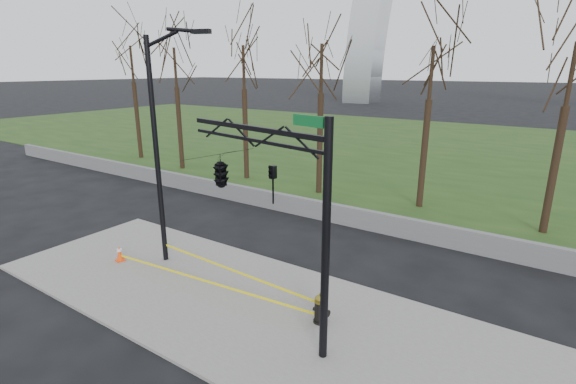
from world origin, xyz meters
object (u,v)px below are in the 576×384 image
Objects in this scene: fire_hydrant at (320,309)px; street_light at (161,137)px; traffic_cone at (120,253)px; traffic_signal_mast at (237,175)px.

street_light is at bearing -178.56° from fire_hydrant.
traffic_cone is 6.84m from traffic_signal_mast.
traffic_cone is 4.69m from street_light.
traffic_signal_mast is at bearing -162.40° from fire_hydrant.
fire_hydrant is 0.15× the size of traffic_signal_mast.
fire_hydrant is 8.16m from traffic_cone.
traffic_signal_mast is at bearing -28.94° from street_light.
street_light is (1.53, 1.09, 4.29)m from traffic_cone.
traffic_cone is 0.10× the size of traffic_signal_mast.
fire_hydrant reaches higher than traffic_cone.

